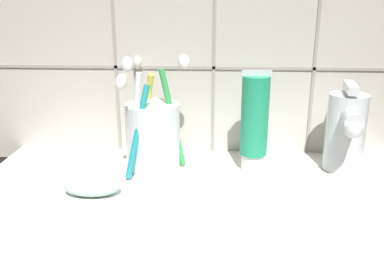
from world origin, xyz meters
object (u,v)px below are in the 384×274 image
Objects in this scene: toothpaste_tube at (254,122)px; toothbrush_cup at (152,134)px; soap_bar at (93,184)px; sink_faucet at (346,130)px.

toothbrush_cup is at bearing 179.90° from toothpaste_tube.
toothbrush_cup is 12.33cm from soap_bar.
toothpaste_tube is 1.15× the size of sink_faucet.
sink_faucet is (13.55, 0.49, -1.18)cm from toothpaste_tube.
toothbrush_cup reaches higher than toothpaste_tube.
toothpaste_tube is at bearing 23.24° from soap_bar.
toothbrush_cup is at bearing -80.74° from sink_faucet.
toothbrush_cup reaches higher than sink_faucet.
sink_faucet is (28.74, 0.46, 0.90)cm from toothbrush_cup.
toothbrush_cup is 2.28× the size of soap_bar.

